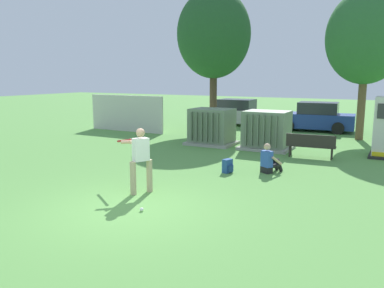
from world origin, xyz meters
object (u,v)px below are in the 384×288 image
Objects in this scene: park_bench at (311,144)px; transformer_west at (212,127)px; seated_spectator at (269,161)px; transformer_mid_west at (267,131)px; batter at (140,157)px; sports_ball at (142,210)px; parked_car_left_of_center at (316,118)px; parked_car_leftmost at (235,113)px; backpack at (228,166)px.

transformer_west is at bearing 168.04° from park_bench.
seated_spectator reaches higher than park_bench.
batter is at bearing -97.16° from transformer_mid_west.
transformer_mid_west is at bearing 1.41° from transformer_west.
sports_ball is at bearing -105.15° from park_bench.
transformer_mid_west is 6.71m from parked_car_left_of_center.
transformer_mid_west is 2.18× the size of seated_spectator.
batter is 0.41× the size of parked_car_leftmost.
backpack is 12.56m from parked_car_leftmost.
parked_car_left_of_center is at bearing 64.36° from transformer_west.
park_bench is at bearing 76.60° from seated_spectator.
backpack is (-1.16, -0.65, -0.16)m from seated_spectator.
transformer_west reaches higher than sports_ball.
parked_car_leftmost is at bearing 117.33° from seated_spectator.
batter is at bearing 126.58° from sports_ball.
parked_car_leftmost reaches higher than park_bench.
parked_car_leftmost is 5.06m from parked_car_left_of_center.
parked_car_leftmost reaches higher than backpack.
transformer_mid_west is (2.54, 0.06, 0.00)m from transformer_west.
seated_spectator is (-0.69, -2.90, -0.16)m from park_bench.
parked_car_leftmost is (-3.37, 14.82, -0.22)m from batter.
transformer_mid_west is 0.49× the size of parked_car_left_of_center.
batter is (1.57, -7.65, 0.19)m from transformer_west.
backpack is 0.10× the size of parked_car_left_of_center.
transformer_west is at bearing 105.54° from sports_ball.
transformer_west is at bearing -115.64° from parked_car_left_of_center.
batter reaches higher than seated_spectator.
batter reaches higher than transformer_west.
sports_ball is 5.19m from seated_spectator.
transformer_mid_west is 4.77× the size of backpack.
transformer_mid_west is 4.63m from backpack.
transformer_mid_west is 1.21× the size of batter.
parked_car_leftmost is at bearing 121.42° from transformer_mid_west.
transformer_west is 0.49× the size of parked_car_left_of_center.
parked_car_leftmost and parked_car_left_of_center have the same top height.
batter is at bearing -78.41° from transformer_west.
batter is 15.20m from parked_car_leftmost.
parked_car_left_of_center is at bearing 87.49° from backpack.
parked_car_left_of_center is (5.04, -0.43, 0.00)m from parked_car_leftmost.
park_bench is 4.02m from backpack.
parked_car_left_of_center is (0.77, 15.59, 0.71)m from sports_ball.
parked_car_left_of_center is (3.24, 6.74, -0.04)m from transformer_west.
backpack is at bearing 86.32° from sports_ball.
sports_ball is 0.02× the size of parked_car_leftmost.
sports_ball is at bearing -53.42° from batter.
sports_ball is at bearing -74.46° from transformer_west.
parked_car_left_of_center is (-0.67, 10.61, 0.38)m from seated_spectator.
batter is (-0.97, -7.71, 0.19)m from transformer_mid_west.
transformer_mid_west is at bearing -95.97° from parked_car_left_of_center.
seated_spectator is 2.19× the size of backpack.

